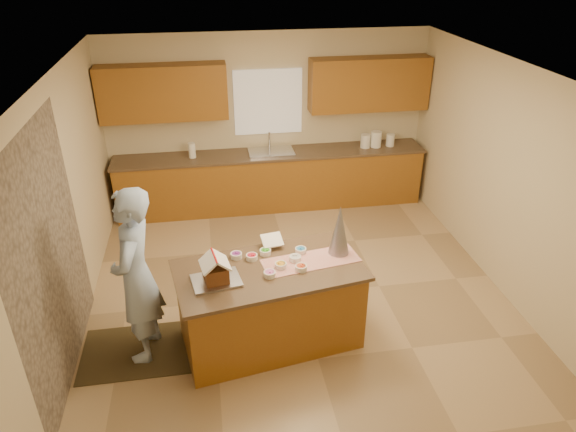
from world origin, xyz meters
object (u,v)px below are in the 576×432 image
object	(u,v)px
boy	(136,276)
gingerbread_house	(215,271)
island_base	(270,307)
tinsel_tree	(340,230)

from	to	relation	value
boy	gingerbread_house	bearing A→B (deg)	85.64
island_base	tinsel_tree	bearing A→B (deg)	3.67
island_base	gingerbread_house	distance (m)	0.83
tinsel_tree	boy	distance (m)	2.10
gingerbread_house	island_base	bearing A→B (deg)	14.79
island_base	gingerbread_house	size ratio (longest dim) A/B	5.60
island_base	tinsel_tree	size ratio (longest dim) A/B	3.27
tinsel_tree	boy	xyz separation A→B (m)	(-2.08, -0.15, -0.25)
tinsel_tree	boy	bearing A→B (deg)	-175.98
tinsel_tree	gingerbread_house	xyz separation A→B (m)	(-1.31, -0.32, -0.15)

